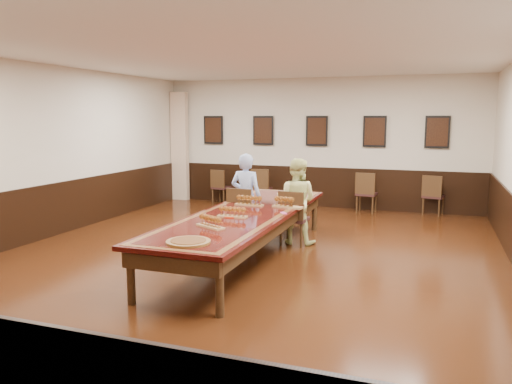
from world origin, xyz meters
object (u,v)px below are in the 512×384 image
at_px(spare_chair_a, 222,186).
at_px(carved_platter, 188,242).
at_px(person_man, 246,197).
at_px(chair_woman, 294,217).
at_px(spare_chair_d, 433,195).
at_px(spare_chair_b, 262,188).
at_px(spare_chair_c, 367,192).
at_px(conference_table, 245,221).
at_px(chair_man, 244,215).
at_px(person_woman, 296,201).

height_order(spare_chair_a, carved_platter, spare_chair_a).
bearing_deg(person_man, spare_chair_a, -57.03).
xyz_separation_m(chair_woman, spare_chair_d, (2.30, 3.69, -0.02)).
relative_size(spare_chair_b, spare_chair_c, 1.01).
bearing_deg(spare_chair_b, carved_platter, 96.18).
bearing_deg(conference_table, spare_chair_d, 59.87).
bearing_deg(conference_table, chair_woman, 66.12).
height_order(chair_woman, spare_chair_c, chair_woman).
relative_size(spare_chair_d, person_man, 0.58).
bearing_deg(spare_chair_c, spare_chair_b, 5.61).
xyz_separation_m(chair_man, conference_table, (0.41, -0.99, 0.11)).
bearing_deg(chair_woman, spare_chair_b, -59.78).
xyz_separation_m(chair_man, chair_woman, (0.90, 0.13, -0.01)).
distance_m(chair_woman, spare_chair_c, 3.55).
bearing_deg(spare_chair_b, spare_chair_a, -11.30).
bearing_deg(carved_platter, spare_chair_d, 68.50).
distance_m(spare_chair_a, spare_chair_c, 3.75).
distance_m(chair_woman, conference_table, 1.23).
distance_m(chair_man, conference_table, 1.07).
xyz_separation_m(spare_chair_b, person_man, (0.89, -3.42, 0.31)).
bearing_deg(person_man, spare_chair_d, -127.67).
bearing_deg(spare_chair_c, spare_chair_a, 3.42).
relative_size(chair_woman, person_man, 0.61).
bearing_deg(conference_table, spare_chair_c, 74.07).
distance_m(spare_chair_a, carved_platter, 7.17).
bearing_deg(spare_chair_c, chair_man, 68.74).
xyz_separation_m(spare_chair_a, spare_chair_b, (1.15, -0.12, 0.04)).
relative_size(person_man, conference_table, 0.32).
xyz_separation_m(chair_man, spare_chair_d, (3.20, 3.82, -0.04)).
height_order(chair_woman, person_woman, person_woman).
bearing_deg(conference_table, carved_platter, -87.91).
relative_size(spare_chair_c, person_man, 0.60).
distance_m(spare_chair_d, carved_platter, 7.41).
xyz_separation_m(chair_woman, spare_chair_c, (0.81, 3.45, -0.01)).
height_order(chair_woman, spare_chair_a, chair_woman).
bearing_deg(person_woman, spare_chair_d, -120.09).
xyz_separation_m(spare_chair_c, person_woman, (-0.81, -3.35, 0.28)).
bearing_deg(person_woman, chair_man, 17.02).
relative_size(spare_chair_a, spare_chair_d, 0.96).
relative_size(spare_chair_c, spare_chair_d, 1.03).
distance_m(person_man, conference_table, 1.18).
distance_m(spare_chair_c, person_woman, 3.46).
xyz_separation_m(person_woman, carved_platter, (-0.42, -3.30, 0.01)).
height_order(chair_man, person_woman, person_woman).
relative_size(chair_woman, spare_chair_a, 1.09).
bearing_deg(chair_woman, spare_chair_c, -100.72).
xyz_separation_m(person_man, person_woman, (0.90, 0.13, -0.04)).
xyz_separation_m(chair_man, spare_chair_b, (-0.88, 3.53, -0.02)).
bearing_deg(chair_woman, conference_table, 68.60).
xyz_separation_m(spare_chair_a, spare_chair_c, (3.75, -0.06, 0.04)).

